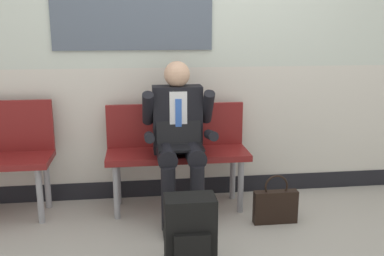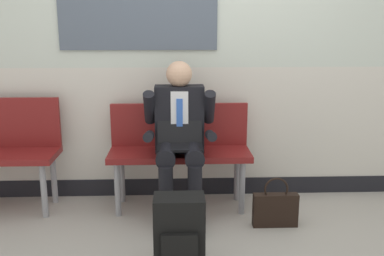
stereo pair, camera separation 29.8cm
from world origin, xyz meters
The scene contains 6 objects.
ground_plane centered at (0.00, 0.00, 0.00)m, with size 18.00×18.00×0.00m, color #9E9991.
station_wall centered at (-0.01, 0.79, 1.57)m, with size 6.06×0.16×3.16m.
bench_with_person centered at (-0.19, 0.50, 0.53)m, with size 1.18×0.42×0.88m.
person_seated centered at (-0.19, 0.31, 0.67)m, with size 0.57×0.70×1.25m.
backpack centered at (-0.21, -0.53, 0.24)m, with size 0.32×0.24×0.49m.
handbag centered at (0.55, 0.05, 0.14)m, with size 0.35×0.08×0.40m.
Camera 1 is at (-0.52, -3.05, 1.55)m, focal length 40.89 mm.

